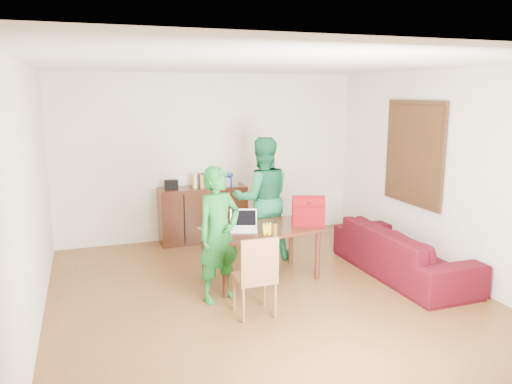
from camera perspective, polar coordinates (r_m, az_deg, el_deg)
name	(u,v)px	position (r m, az deg, el deg)	size (l,w,h in m)	color
room	(266,187)	(5.81, 1.11, 0.52)	(5.20, 5.70, 2.90)	#482812
table	(261,234)	(6.43, 0.58, -4.85)	(1.57, 1.03, 0.69)	black
chair	(255,292)	(5.52, -0.15, -11.36)	(0.42, 0.40, 0.91)	brown
person_near	(219,234)	(5.77, -4.27, -4.86)	(0.58, 0.38, 1.58)	#15601E
person_far	(262,199)	(7.19, 0.72, -0.77)	(0.87, 0.67, 1.78)	#166638
laptop	(244,227)	(6.28, -1.43, -4.02)	(0.40, 0.33, 0.24)	white
bananas	(267,233)	(6.08, 1.31, -4.69)	(0.16, 0.10, 0.06)	yellow
bottle	(275,229)	(6.03, 2.17, -4.24)	(0.06, 0.06, 0.18)	brown
red_bag	(308,213)	(6.55, 5.99, -2.45)	(0.42, 0.24, 0.31)	maroon
sofa	(402,251)	(6.95, 16.37, -6.53)	(2.21, 0.86, 0.64)	#41080C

